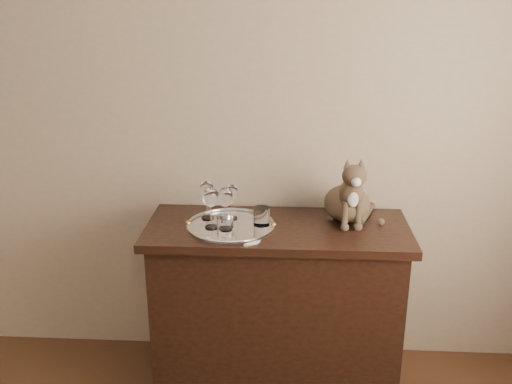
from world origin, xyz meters
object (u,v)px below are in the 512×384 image
Objects in this scene: tray at (231,227)px; wine_glass_d at (225,207)px; wine_glass_b at (231,201)px; cat at (348,187)px; tumbler_b at (225,226)px; wine_glass_c at (211,208)px; tumbler_c at (261,216)px; sideboard at (276,308)px; wine_glass_a at (207,200)px.

tray is 2.14× the size of wine_glass_d.
cat is (0.53, 0.04, 0.07)m from wine_glass_b.
tumbler_b is at bearing -162.85° from cat.
wine_glass_b is 0.89× the size of wine_glass_c.
tumbler_b is 0.97× the size of tumbler_c.
tumbler_b is at bearing -84.16° from wine_glass_d.
wine_glass_d reaches higher than sideboard.
tray is at bearing -87.03° from wine_glass_b.
wine_glass_a reaches higher than wine_glass_b.
cat reaches higher than wine_glass_d.
sideboard is at bearing 8.10° from tray.
wine_glass_a is at bearing 119.45° from tumbler_b.
wine_glass_d is at bearing 7.97° from wine_glass_c.
cat reaches higher than tumbler_b.
wine_glass_b is 0.10m from wine_glass_d.
tray is at bearing 33.52° from wine_glass_d.
tumbler_b is (0.01, -0.08, -0.05)m from wine_glass_d.
tumbler_c is at bearing -14.47° from wine_glass_a.
wine_glass_b is at bearing 92.97° from tray.
wine_glass_a is (-0.12, 0.09, 0.10)m from tray.
cat is (0.39, 0.11, 0.11)m from tumbler_c.
wine_glass_d is 0.10m from tumbler_b.
tumbler_c is 0.42m from cat.
tumbler_c is (0.14, 0.02, 0.05)m from tray.
cat reaches higher than wine_glass_c.
cat is (0.61, 0.15, 0.06)m from wine_glass_c.
tray is 0.57m from cat.
wine_glass_d is 0.17m from tumbler_c.
wine_glass_a reaches higher than tray.
wine_glass_b is at bearing 80.49° from wine_glass_d.
tumbler_c is at bearing 38.17° from tumbler_b.
wine_glass_a is at bearing 107.22° from wine_glass_c.
wine_glass_d is at bearing -171.09° from cat.
wine_glass_b is at bearing 164.79° from sideboard.
wine_glass_d is at bearing -167.95° from tumbler_c.
wine_glass_c is at bearing -171.72° from cat.
tray is 2.37× the size of wine_glass_b.
wine_glass_b is at bearing 154.22° from tumbler_c.
wine_glass_c reaches higher than tumbler_b.
sideboard is 3.68× the size of cat.
cat reaches higher than wine_glass_a.
sideboard is at bearing -15.21° from wine_glass_b.
wine_glass_b is at bearing 54.65° from wine_glass_c.
tumbler_b is (-0.22, -0.13, 0.47)m from sideboard.
tumbler_b is 0.25× the size of cat.
wine_glass_a is 0.11m from wine_glass_b.
tumbler_c is at bearing -25.78° from wine_glass_b.
wine_glass_a is 0.22m from tumbler_b.
cat reaches higher than tumbler_c.
tray is at bearing -171.89° from tumbler_c.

